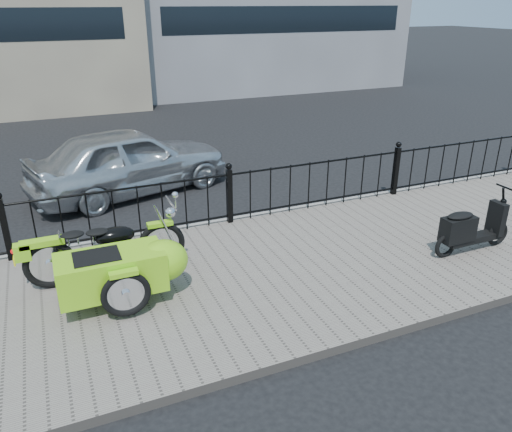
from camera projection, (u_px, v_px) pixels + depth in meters
name	position (u px, v px, depth m)	size (l,w,h in m)	color
ground	(260.00, 260.00, 7.71)	(120.00, 120.00, 0.00)	black
sidewalk	(273.00, 272.00, 7.27)	(30.00, 3.80, 0.12)	slate
curb	(227.00, 222.00, 8.90)	(30.00, 0.10, 0.12)	gray
iron_fence	(229.00, 197.00, 8.57)	(14.11, 0.11, 1.08)	black
motorcycle_sidecar	(124.00, 264.00, 6.38)	(2.28, 1.48, 0.98)	black
scooter	(469.00, 230.00, 7.56)	(1.44, 0.42, 0.98)	black
spare_tire	(79.00, 277.00, 6.45)	(0.58, 0.58, 0.08)	black
sedan_car	(130.00, 160.00, 10.19)	(1.63, 4.05, 1.38)	silver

